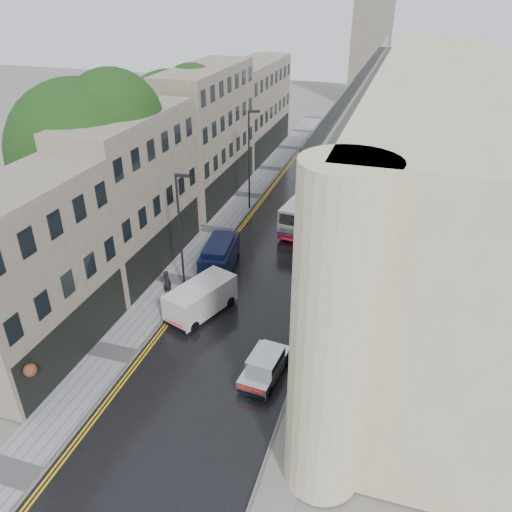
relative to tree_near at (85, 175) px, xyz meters
The scene contains 15 objects.
road 16.14m from the tree_near, 30.96° to the left, with size 9.00×85.00×0.02m, color black.
left_sidewalk 12.16m from the tree_near, 48.44° to the left, with size 2.70×85.00×0.12m, color gray.
right_sidewalk 20.59m from the tree_near, 22.73° to the left, with size 1.80×85.00×0.12m, color slate.
old_shop_row 10.50m from the tree_near, 73.04° to the left, with size 4.50×56.00×12.00m, color gray, non-canonical shape.
modern_block 23.58m from the tree_near, 14.74° to the left, with size 8.00×40.00×14.00m, color beige, non-canonical shape.
tree_near is the anchor object (origin of this frame).
tree_far 13.02m from the tree_near, 88.68° to the left, with size 9.24×9.24×12.46m, color black, non-canonical shape.
cream_bus 16.48m from the tree_near, 37.10° to the left, with size 2.30×10.14×2.76m, color white, non-canonical shape.
white_lorry 24.05m from the tree_near, 54.12° to the left, with size 2.44×8.13×4.27m, color silver, non-canonical shape.
silver_hatchback 18.46m from the tree_near, 33.17° to the right, with size 1.65×3.77×1.41m, color #B3B3B8, non-canonical shape.
white_van 11.54m from the tree_near, 31.37° to the right, with size 2.05×4.79×2.17m, color silver, non-canonical shape.
navy_van 10.23m from the tree_near, ahead, with size 1.97×4.93×2.51m, color black, non-canonical shape.
pedestrian 9.63m from the tree_near, 21.80° to the right, with size 0.70×0.46×1.92m, color black.
lamp_post_near 8.34m from the tree_near, 11.67° to the right, with size 0.92×0.21×8.21m, color black, non-canonical shape.
lamp_post_far 15.17m from the tree_near, 58.62° to the left, with size 1.00×0.22×8.92m, color black, non-canonical shape.
Camera 1 is at (8.52, -7.93, 18.77)m, focal length 35.00 mm.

